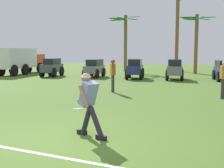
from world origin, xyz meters
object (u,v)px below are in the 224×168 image
Objects in this scene: parked_car_slot_e at (224,70)px; parked_car_slot_c at (135,68)px; parked_car_slot_d at (175,69)px; palm_tree_right_of_centre at (196,37)px; teammate_near_sideline at (224,76)px; palm_tree_far_left at (125,37)px; teammate_midfield at (113,73)px; palm_tree_left_of_centre at (177,27)px; frisbee_thrower at (89,101)px; parked_car_slot_a at (52,67)px; frisbee_in_flight at (78,109)px; box_truck at (22,60)px; parked_car_slot_b at (94,68)px.

parked_car_slot_c is at bearing -176.24° from parked_car_slot_e.
parked_car_slot_c is 2.77m from parked_car_slot_d.
palm_tree_right_of_centre reaches higher than parked_car_slot_d.
teammate_near_sideline is 0.29× the size of palm_tree_far_left.
palm_tree_left_of_centre reaches higher than teammate_midfield.
parked_car_slot_c is 0.98× the size of parked_car_slot_e.
teammate_near_sideline is (3.37, 6.41, 0.14)m from frisbee_thrower.
palm_tree_right_of_centre is (1.84, -2.75, -1.07)m from palm_tree_left_of_centre.
parked_car_slot_a is 9.40m from parked_car_slot_d.
frisbee_in_flight is (-0.46, 0.43, -0.29)m from frisbee_thrower.
palm_tree_left_of_centre reaches higher than palm_tree_right_of_centre.
teammate_near_sideline is at bearing -94.78° from parked_car_slot_e.
parked_car_slot_a is at bearing 135.18° from teammate_midfield.
box_truck is at bearing 128.39° from frisbee_in_flight.
box_truck is 1.09× the size of palm_tree_far_left.
palm_tree_right_of_centre is at bearing 95.12° from teammate_near_sideline.
parked_car_slot_c reaches higher than frisbee_in_flight.
parked_car_slot_c is 0.33× the size of palm_tree_left_of_centre.
teammate_midfield is 9.98m from parked_car_slot_a.
palm_tree_right_of_centre reaches higher than teammate_near_sideline.
parked_car_slot_e is 11.32m from palm_tree_far_left.
frisbee_thrower is at bearing -58.30° from parked_car_slot_a.
teammate_midfield reaches higher than frisbee_in_flight.
palm_tree_left_of_centre is (4.85, 1.35, 0.86)m from palm_tree_far_left.
frisbee_in_flight is 0.07× the size of palm_tree_right_of_centre.
parked_car_slot_d is (1.30, 13.55, 0.23)m from frisbee_in_flight.
frisbee_thrower is 3.86× the size of frisbee_in_flight.
frisbee_in_flight is 13.50m from parked_car_slot_c.
palm_tree_left_of_centre is at bearing 30.49° from box_truck.
palm_tree_right_of_centre is at bearing 74.29° from teammate_midfield.
box_truck is at bearing 176.68° from parked_car_slot_e.
teammate_midfield is 0.63× the size of parked_car_slot_e.
teammate_midfield is at bearing -44.82° from parked_car_slot_a.
parked_car_slot_b is 9.16m from parked_car_slot_e.
teammate_near_sideline is 0.65× the size of parked_car_slot_d.
box_truck is at bearing -162.21° from palm_tree_right_of_centre.
parked_car_slot_e is (9.16, 0.07, 0.00)m from parked_car_slot_b.
palm_tree_left_of_centre is at bearing 44.29° from parked_car_slot_a.
box_truck is (-10.67, 8.36, 0.29)m from teammate_midfield.
parked_car_slot_d is 9.36m from palm_tree_far_left.
parked_car_slot_c is at bearing -124.68° from palm_tree_right_of_centre.
parked_car_slot_d reaches higher than frisbee_in_flight.
frisbee_in_flight is 0.15× the size of parked_car_slot_a.
parked_car_slot_e is at bearing 4.78° from parked_car_slot_d.
parked_car_slot_b is at bearing 174.24° from parked_car_slot_c.
frisbee_in_flight is 0.15× the size of parked_car_slot_e.
parked_car_slot_e is 0.33× the size of palm_tree_left_of_centre.
box_truck is (-12.98, 1.20, 0.49)m from parked_car_slot_d.
frisbee_in_flight is 14.52m from parked_car_slot_e.
parked_car_slot_e is (5.50, 7.43, -0.22)m from teammate_midfield.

